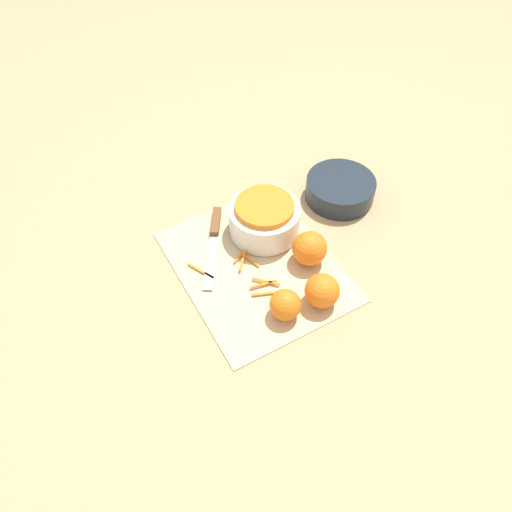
{
  "coord_description": "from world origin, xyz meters",
  "views": [
    {
      "loc": [
        0.63,
        -0.35,
        0.89
      ],
      "look_at": [
        0.0,
        0.0,
        0.04
      ],
      "focal_mm": 35.0,
      "sensor_mm": 36.0,
      "label": 1
    }
  ],
  "objects": [
    {
      "name": "bowl_speckled",
      "position": [
        -0.08,
        0.07,
        0.05
      ],
      "size": [
        0.17,
        0.17,
        0.09
      ],
      "color": "silver",
      "rests_on": "cutting_board"
    },
    {
      "name": "orange_left",
      "position": [
        0.05,
        0.11,
        0.05
      ],
      "size": [
        0.08,
        0.08,
        0.08
      ],
      "color": "orange",
      "rests_on": "cutting_board"
    },
    {
      "name": "knife",
      "position": [
        -0.13,
        -0.04,
        0.01
      ],
      "size": [
        0.22,
        0.15,
        0.02
      ],
      "rotation": [
        0.0,
        0.0,
        -0.56
      ],
      "color": "brown",
      "rests_on": "cutting_board"
    },
    {
      "name": "orange_back",
      "position": [
        0.15,
        -0.01,
        0.04
      ],
      "size": [
        0.07,
        0.07,
        0.07
      ],
      "color": "orange",
      "rests_on": "cutting_board"
    },
    {
      "name": "ground_plane",
      "position": [
        0.0,
        0.0,
        0.0
      ],
      "size": [
        4.0,
        4.0,
        0.0
      ],
      "primitive_type": "plane",
      "color": "tan"
    },
    {
      "name": "orange_right",
      "position": [
        0.16,
        0.07,
        0.04
      ],
      "size": [
        0.08,
        0.08,
        0.08
      ],
      "color": "orange",
      "rests_on": "cutting_board"
    },
    {
      "name": "bowl_dark",
      "position": [
        -0.09,
        0.3,
        0.03
      ],
      "size": [
        0.18,
        0.18,
        0.06
      ],
      "color": "#1E2833",
      "rests_on": "ground_plane"
    },
    {
      "name": "cutting_board",
      "position": [
        0.0,
        0.0,
        0.0
      ],
      "size": [
        0.42,
        0.34,
        0.01
      ],
      "color": "#CCB284",
      "rests_on": "ground_plane"
    },
    {
      "name": "peel_pile",
      "position": [
        0.01,
        -0.03,
        0.01
      ],
      "size": [
        0.18,
        0.15,
        0.01
      ],
      "color": "orange",
      "rests_on": "cutting_board"
    }
  ]
}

